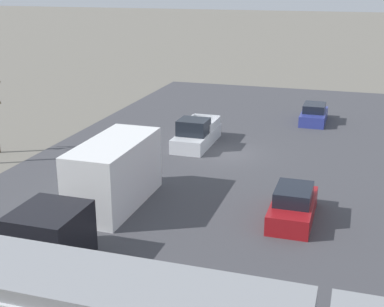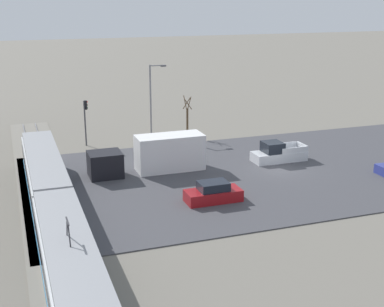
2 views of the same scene
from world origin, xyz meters
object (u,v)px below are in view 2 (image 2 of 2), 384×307
at_px(light_rail_tram, 55,212).
at_px(sedan_car_1, 213,193).
at_px(street_lamp_near_crossing, 152,95).
at_px(street_tree, 187,118).
at_px(box_truck, 154,155).
at_px(traffic_light_pole, 86,116).
at_px(pickup_truck, 278,154).

xyz_separation_m(light_rail_tram, sedan_car_1, (2.04, -12.04, -0.91)).
bearing_deg(street_lamp_near_crossing, light_rail_tram, 150.95).
distance_m(sedan_car_1, street_tree, 20.06).
xyz_separation_m(box_truck, street_lamp_near_crossing, (13.18, -3.47, 3.04)).
xyz_separation_m(box_truck, traffic_light_pole, (10.97, 4.42, 1.59)).
distance_m(pickup_truck, traffic_light_pole, 20.42).
distance_m(traffic_light_pole, street_lamp_near_crossing, 8.32).
bearing_deg(pickup_truck, sedan_car_1, 128.26).
xyz_separation_m(sedan_car_1, street_tree, (19.48, -4.58, 1.39)).
distance_m(box_truck, street_tree, 12.87).
height_order(pickup_truck, street_tree, street_tree).
bearing_deg(light_rail_tram, street_lamp_near_crossing, -29.05).
bearing_deg(pickup_truck, light_rail_tram, 114.02).
bearing_deg(traffic_light_pole, pickup_truck, -125.97).
xyz_separation_m(box_truck, sedan_car_1, (-8.60, -2.28, -0.85)).
relative_size(street_tree, street_lamp_near_crossing, 0.58).
bearing_deg(sedan_car_1, street_lamp_near_crossing, -3.13).
distance_m(box_truck, street_lamp_near_crossing, 13.97).
relative_size(light_rail_tram, sedan_car_1, 7.43).
relative_size(light_rail_tram, traffic_light_pole, 6.66).
bearing_deg(pickup_truck, street_tree, 23.48).
distance_m(box_truck, sedan_car_1, 8.94).
height_order(traffic_light_pole, street_lamp_near_crossing, street_lamp_near_crossing).
distance_m(light_rail_tram, traffic_light_pole, 22.31).
height_order(box_truck, street_lamp_near_crossing, street_lamp_near_crossing).
xyz_separation_m(traffic_light_pole, street_tree, (-0.09, -11.28, -1.04)).
relative_size(sedan_car_1, street_lamp_near_crossing, 0.54).
xyz_separation_m(street_tree, street_lamp_near_crossing, (2.30, 3.38, 2.49)).
bearing_deg(sedan_car_1, traffic_light_pole, 18.90).
height_order(sedan_car_1, street_lamp_near_crossing, street_lamp_near_crossing).
relative_size(box_truck, traffic_light_pole, 2.15).
bearing_deg(light_rail_tram, street_tree, -37.67).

